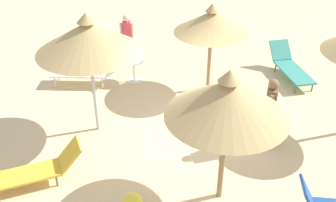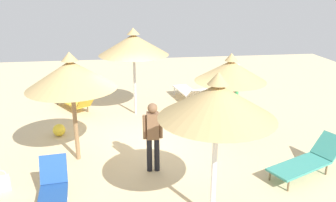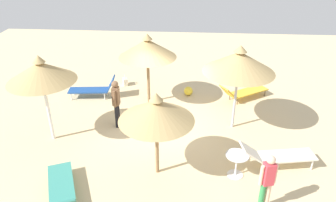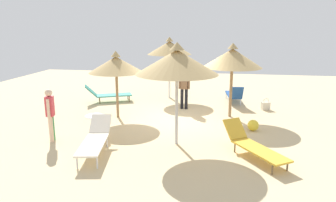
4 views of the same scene
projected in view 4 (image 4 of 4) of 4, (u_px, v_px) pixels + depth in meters
The scene contains 14 objects.
ground at pixel (179, 122), 11.61m from camera, with size 24.00×24.00×0.10m, color beige.
parasol_umbrella_far_right at pixel (116, 65), 11.53m from camera, with size 2.03×2.03×2.53m.
parasol_umbrella_edge at pixel (232, 58), 11.55m from camera, with size 2.20×2.20×2.82m.
parasol_umbrella_back at pixel (177, 62), 8.73m from camera, with size 2.35×2.35×2.99m.
parasol_umbrella_far_left at pixel (169, 48), 14.70m from camera, with size 2.08×2.08×2.92m.
lounge_chair_center at pixel (95, 138), 8.56m from camera, with size 0.96×2.28×0.81m.
lounge_chair_near_left at pixel (234, 94), 14.14m from camera, with size 0.75×1.96×0.90m.
lounge_chair_front at pixel (253, 145), 8.30m from camera, with size 1.68×2.15×0.80m.
lounge_chair_near_right at pixel (108, 94), 14.34m from camera, with size 2.16×1.41×0.81m.
person_standing_far_right at pixel (50, 112), 9.32m from camera, with size 0.28×0.43×1.61m.
person_standing_edge at pixel (184, 86), 12.98m from camera, with size 0.47×0.23×1.74m.
handbag at pixel (266, 106), 13.02m from camera, with size 0.38×0.29×0.49m.
side_table_round at pixel (96, 122), 9.76m from camera, with size 0.64×0.64×0.70m.
beach_ball at pixel (253, 125), 10.42m from camera, with size 0.37×0.37×0.37m, color yellow.
Camera 4 is at (1.38, -11.03, 3.43)m, focal length 33.36 mm.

